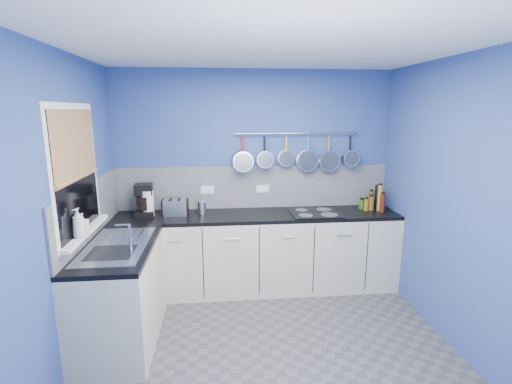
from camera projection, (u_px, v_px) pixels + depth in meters
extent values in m
cube|color=#47474C|center=(270.00, 352.00, 3.26)|extent=(3.20, 3.00, 0.02)
cube|color=white|center=(273.00, 44.00, 2.72)|extent=(3.20, 3.00, 0.02)
cube|color=#2F488E|center=(254.00, 178.00, 4.46)|extent=(3.20, 0.02, 2.50)
cube|color=#2F488E|center=(323.00, 310.00, 1.52)|extent=(3.20, 0.02, 2.50)
cube|color=#2F488E|center=(61.00, 217.00, 2.83)|extent=(0.02, 3.00, 2.50)
cube|color=#2F488E|center=(462.00, 207.00, 3.15)|extent=(0.02, 3.00, 2.50)
cube|color=#989BA1|center=(254.00, 187.00, 4.46)|extent=(3.20, 0.02, 0.50)
cube|color=#989BA1|center=(91.00, 210.00, 3.44)|extent=(0.02, 1.80, 0.50)
cube|color=beige|center=(256.00, 253.00, 4.33)|extent=(3.20, 0.60, 0.86)
cube|color=black|center=(256.00, 215.00, 4.24)|extent=(3.20, 0.60, 0.04)
cube|color=beige|center=(121.00, 296.00, 3.33)|extent=(0.60, 1.20, 0.86)
cube|color=black|center=(117.00, 248.00, 3.24)|extent=(0.60, 1.20, 0.04)
cube|color=white|center=(76.00, 172.00, 3.07)|extent=(0.01, 1.00, 1.10)
cube|color=black|center=(77.00, 172.00, 3.07)|extent=(0.01, 0.90, 1.00)
cube|color=#AC714C|center=(75.00, 144.00, 3.02)|extent=(0.01, 0.90, 0.55)
cube|color=white|center=(85.00, 232.00, 3.18)|extent=(0.10, 0.98, 0.03)
cube|color=silver|center=(117.00, 245.00, 3.23)|extent=(0.50, 0.95, 0.01)
cube|color=white|center=(207.00, 190.00, 4.40)|extent=(0.15, 0.01, 0.09)
cube|color=white|center=(262.00, 189.00, 4.46)|extent=(0.15, 0.01, 0.09)
cylinder|color=silver|center=(297.00, 133.00, 4.34)|extent=(1.45, 0.02, 0.02)
imported|color=white|center=(78.00, 223.00, 2.97)|extent=(0.12, 0.12, 0.24)
imported|color=white|center=(83.00, 224.00, 3.06)|extent=(0.08, 0.08, 0.17)
cylinder|color=white|center=(148.00, 204.00, 4.10)|extent=(0.14, 0.14, 0.29)
cube|color=silver|center=(175.00, 207.00, 4.17)|extent=(0.28, 0.17, 0.17)
cylinder|color=silver|center=(202.00, 207.00, 4.24)|extent=(0.11, 0.11, 0.14)
cube|color=black|center=(315.00, 213.00, 4.24)|extent=(0.55, 0.48, 0.01)
cylinder|color=black|center=(377.00, 197.00, 4.45)|extent=(0.05, 0.05, 0.27)
cylinder|color=brown|center=(371.00, 200.00, 4.45)|extent=(0.06, 0.06, 0.21)
cylinder|color=#265919|center=(362.00, 204.00, 4.44)|extent=(0.07, 0.07, 0.11)
cylinder|color=olive|center=(380.00, 198.00, 4.34)|extent=(0.06, 0.06, 0.30)
cylinder|color=brown|center=(371.00, 203.00, 4.38)|extent=(0.07, 0.07, 0.16)
cylinder|color=#8C5914|center=(366.00, 205.00, 4.36)|extent=(0.05, 0.05, 0.14)
cylinder|color=#4C190C|center=(382.00, 203.00, 4.28)|extent=(0.06, 0.06, 0.21)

